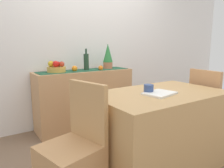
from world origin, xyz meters
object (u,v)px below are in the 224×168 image
(coffee_cup, at_px, (149,89))
(chair_by_corner, at_px, (210,122))
(fruit_bowl, at_px, (56,69))
(dining_table, at_px, (158,129))
(chair_near_window, at_px, (72,168))
(potted_plant, at_px, (108,56))
(wine_bottle, at_px, (86,62))
(sideboard_console, at_px, (85,99))
(open_book, at_px, (160,93))

(coffee_cup, xyz_separation_m, chair_by_corner, (1.01, -0.02, -0.51))
(fruit_bowl, xyz_separation_m, dining_table, (0.53, -1.33, -0.49))
(chair_near_window, relative_size, chair_by_corner, 1.00)
(potted_plant, bearing_deg, wine_bottle, 180.00)
(potted_plant, height_order, coffee_cup, potted_plant)
(fruit_bowl, xyz_separation_m, chair_by_corner, (1.42, -1.33, -0.60))
(sideboard_console, xyz_separation_m, open_book, (0.06, -1.40, 0.34))
(sideboard_console, bearing_deg, open_book, -87.60)
(open_book, distance_m, chair_by_corner, 1.08)
(wine_bottle, bearing_deg, dining_table, -85.91)
(sideboard_console, bearing_deg, coffee_cup, -89.77)
(sideboard_console, xyz_separation_m, chair_by_corner, (1.02, -1.33, -0.14))
(sideboard_console, xyz_separation_m, fruit_bowl, (-0.40, 0.00, 0.45))
(sideboard_console, height_order, dining_table, sideboard_console)
(fruit_bowl, height_order, wine_bottle, wine_bottle)
(sideboard_console, bearing_deg, potted_plant, 0.00)
(chair_by_corner, bearing_deg, dining_table, -179.91)
(coffee_cup, xyz_separation_m, chair_near_window, (-0.77, -0.02, -0.51))
(sideboard_console, height_order, coffee_cup, same)
(wine_bottle, xyz_separation_m, potted_plant, (0.36, 0.00, 0.07))
(sideboard_console, height_order, open_book, sideboard_console)
(fruit_bowl, bearing_deg, chair_by_corner, -43.11)
(wine_bottle, height_order, chair_by_corner, wine_bottle)
(open_book, relative_size, chair_by_corner, 0.31)
(chair_near_window, bearing_deg, open_book, -4.72)
(fruit_bowl, relative_size, wine_bottle, 0.79)
(dining_table, distance_m, chair_by_corner, 0.90)
(chair_near_window, bearing_deg, sideboard_console, 60.08)
(potted_plant, relative_size, coffee_cup, 4.24)
(fruit_bowl, distance_m, dining_table, 1.52)
(fruit_bowl, relative_size, coffee_cup, 2.72)
(open_book, bearing_deg, coffee_cup, 109.86)
(open_book, bearing_deg, sideboard_console, 80.93)
(wine_bottle, height_order, dining_table, wine_bottle)
(coffee_cup, distance_m, chair_by_corner, 1.14)
(wine_bottle, bearing_deg, sideboard_console, 180.00)
(fruit_bowl, bearing_deg, wine_bottle, 0.00)
(dining_table, bearing_deg, fruit_bowl, 111.72)
(fruit_bowl, distance_m, coffee_cup, 1.37)
(potted_plant, bearing_deg, fruit_bowl, 180.00)
(open_book, bearing_deg, chair_near_window, 163.81)
(sideboard_console, bearing_deg, chair_near_window, -119.92)
(potted_plant, bearing_deg, chair_by_corner, -64.88)
(chair_near_window, bearing_deg, chair_by_corner, -0.08)
(fruit_bowl, xyz_separation_m, coffee_cup, (0.41, -1.31, -0.08))
(potted_plant, height_order, chair_by_corner, potted_plant)
(sideboard_console, distance_m, chair_by_corner, 1.68)
(wine_bottle, xyz_separation_m, dining_table, (0.10, -1.33, -0.57))
(sideboard_console, relative_size, potted_plant, 3.71)
(sideboard_console, height_order, potted_plant, potted_plant)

